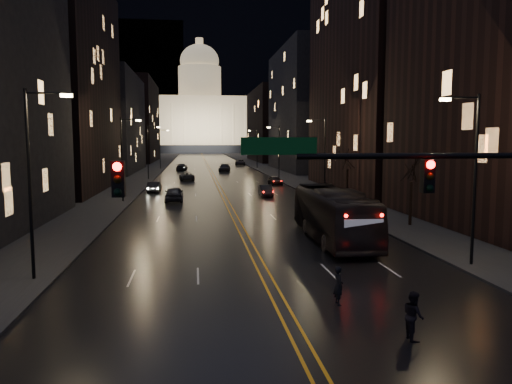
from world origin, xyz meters
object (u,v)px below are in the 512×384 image
object	(u,v)px
traffic_signal	(502,192)
receding_car_a	(266,191)
oncoming_car_b	(154,187)
pedestrian_a	(338,286)
bus	(333,215)
oncoming_car_a	(174,194)
pedestrian_b	(413,315)

from	to	relation	value
traffic_signal	receding_car_a	bearing A→B (deg)	91.29
oncoming_car_b	pedestrian_a	world-z (taller)	pedestrian_a
pedestrian_a	bus	bearing A→B (deg)	-18.20
oncoming_car_a	pedestrian_b	bearing A→B (deg)	102.87
oncoming_car_a	bus	bearing A→B (deg)	115.74
oncoming_car_a	oncoming_car_b	distance (m)	10.22
oncoming_car_a	oncoming_car_b	world-z (taller)	oncoming_car_a
receding_car_a	pedestrian_b	xyz separation A→B (m)	(-1.12, -42.57, 0.17)
pedestrian_a	pedestrian_b	world-z (taller)	pedestrian_b
oncoming_car_a	oncoming_car_b	xyz separation A→B (m)	(-2.87, 9.81, -0.14)
traffic_signal	pedestrian_b	bearing A→B (deg)	148.71
oncoming_car_b	pedestrian_a	distance (m)	46.31
traffic_signal	receding_car_a	xyz separation A→B (m)	(-0.98, 43.85, -4.44)
traffic_signal	pedestrian_a	distance (m)	7.51
oncoming_car_b	pedestrian_b	size ratio (longest dim) A/B	2.53
oncoming_car_b	receding_car_a	xyz separation A→B (m)	(13.42, -6.19, -0.03)
bus	receding_car_a	xyz separation A→B (m)	(-0.73, 26.27, -1.07)
bus	oncoming_car_b	size ratio (longest dim) A/B	2.98
receding_car_a	pedestrian_a	xyz separation A→B (m)	(-2.60, -38.85, 0.14)
traffic_signal	pedestrian_a	size ratio (longest dim) A/B	10.78
pedestrian_a	pedestrian_b	size ratio (longest dim) A/B	0.97
bus	pedestrian_a	bearing A→B (deg)	-103.70
traffic_signal	pedestrian_b	distance (m)	4.93
traffic_signal	oncoming_car_a	bearing A→B (deg)	106.01
oncoming_car_b	pedestrian_a	xyz separation A→B (m)	(10.82, -45.03, 0.11)
bus	pedestrian_b	world-z (taller)	bus
traffic_signal	bus	size ratio (longest dim) A/B	1.39
bus	receding_car_a	world-z (taller)	bus
oncoming_car_b	receding_car_a	size ratio (longest dim) A/B	1.04
oncoming_car_a	receding_car_a	xyz separation A→B (m)	(10.56, 3.62, -0.17)
traffic_signal	receding_car_a	world-z (taller)	traffic_signal
oncoming_car_a	pedestrian_b	size ratio (longest dim) A/B	2.95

